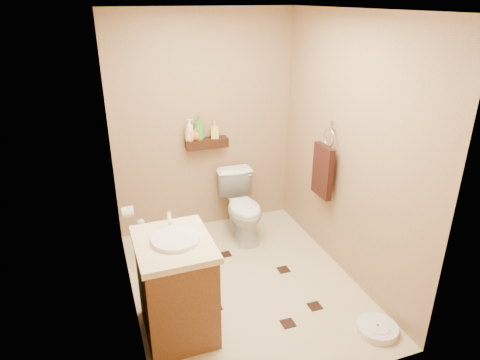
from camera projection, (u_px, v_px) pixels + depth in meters
name	position (u px, v px, depth m)	size (l,w,h in m)	color
ground	(244.00, 283.00, 4.03)	(2.50, 2.50, 0.00)	beige
wall_back	(204.00, 125.00, 4.63)	(2.00, 0.04, 2.40)	#A67F5E
wall_front	(319.00, 238.00, 2.47)	(2.00, 0.04, 2.40)	#A67F5E
wall_left	(121.00, 181.00, 3.24)	(0.04, 2.50, 2.40)	#A67F5E
wall_right	(348.00, 151.00, 3.86)	(0.04, 2.50, 2.40)	#A67F5E
ceiling	(245.00, 9.00, 3.08)	(2.00, 2.50, 0.02)	silver
wall_shelf	(207.00, 143.00, 4.64)	(0.46, 0.14, 0.10)	#33190D
floor_accents	(248.00, 285.00, 3.99)	(1.11, 1.26, 0.01)	black
toilet	(242.00, 207.00, 4.70)	(0.40, 0.70, 0.72)	white
vanity	(176.00, 286.00, 3.30)	(0.57, 0.69, 0.96)	brown
bathroom_scale	(377.00, 329.00, 3.43)	(0.37, 0.37, 0.07)	white
toilet_brush	(143.00, 245.00, 4.35)	(0.10, 0.10, 0.45)	#18605B
towel_ring	(323.00, 169.00, 4.15)	(0.12, 0.30, 0.76)	silver
toilet_paper	(128.00, 212.00, 4.06)	(0.12, 0.11, 0.12)	white
bottle_a	(190.00, 130.00, 4.51)	(0.09, 0.09, 0.23)	white
bottle_b	(190.00, 133.00, 4.53)	(0.07, 0.07, 0.16)	gold
bottle_c	(196.00, 133.00, 4.55)	(0.11, 0.11, 0.15)	orange
bottle_d	(199.00, 127.00, 4.54)	(0.11, 0.11, 0.27)	green
bottle_e	(215.00, 130.00, 4.61)	(0.08, 0.08, 0.18)	#FFCC54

